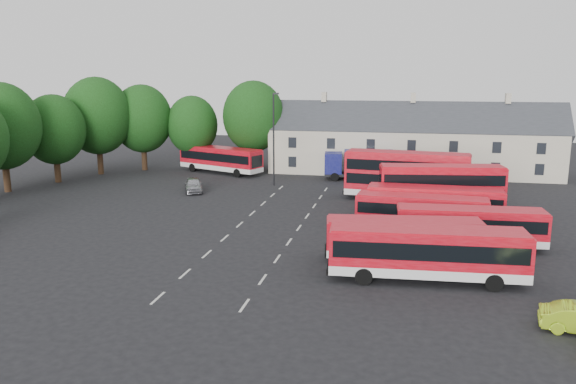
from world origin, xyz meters
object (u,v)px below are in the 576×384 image
bus_row_a (427,250)px  lamppost (274,137)px  silver_car (193,185)px  bus_dd_south (441,187)px  box_truck (360,163)px

bus_row_a → lamppost: (-15.71, 27.42, 3.53)m
silver_car → lamppost: size_ratio=0.43×
bus_row_a → bus_dd_south: size_ratio=1.07×
bus_row_a → silver_car: (-23.28, 22.19, -1.21)m
bus_dd_south → silver_car: size_ratio=2.50×
silver_car → lamppost: (7.57, 5.23, 4.74)m
bus_row_a → box_truck: 33.41m
lamppost → silver_car: bearing=-145.4°
lamppost → bus_row_a: bearing=-60.2°
bus_dd_south → lamppost: lamppost is taller
bus_dd_south → bus_row_a: bearing=-103.9°
silver_car → bus_dd_south: bearing=-34.1°
bus_dd_south → silver_car: (-25.07, 4.83, -1.76)m
silver_car → bus_row_a: bearing=-66.8°
silver_car → lamppost: bearing=11.4°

